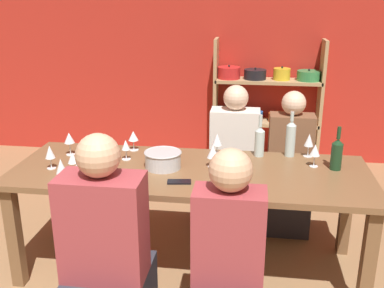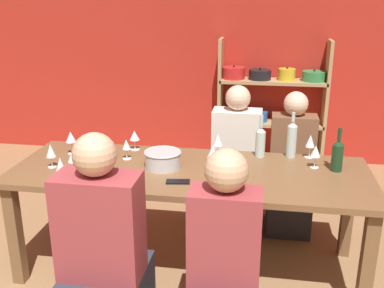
% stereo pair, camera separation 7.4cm
% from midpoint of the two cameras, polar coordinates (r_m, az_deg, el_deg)
% --- Properties ---
extents(wall_back_red, '(8.80, 0.06, 2.70)m').
position_cam_midpoint_polar(wall_back_red, '(5.28, 1.03, 12.62)').
color(wall_back_red, red).
rests_on(wall_back_red, ground_plane).
extents(shelf_unit, '(1.20, 0.30, 1.43)m').
position_cam_midpoint_polar(shelf_unit, '(5.19, 8.81, 3.82)').
color(shelf_unit, tan).
rests_on(shelf_unit, ground_plane).
extents(dining_table, '(2.42, 0.87, 0.77)m').
position_cam_midpoint_polar(dining_table, '(3.09, -0.94, -4.81)').
color(dining_table, brown).
rests_on(dining_table, ground_plane).
extents(mixing_bowl, '(0.26, 0.26, 0.12)m').
position_cam_midpoint_polar(mixing_bowl, '(3.07, -4.38, -1.92)').
color(mixing_bowl, '#B7BABC').
rests_on(mixing_bowl, dining_table).
extents(wine_bottle_green, '(0.07, 0.07, 0.33)m').
position_cam_midpoint_polar(wine_bottle_green, '(3.33, 11.79, 0.75)').
color(wine_bottle_green, '#B2C6C1').
rests_on(wine_bottle_green, dining_table).
extents(wine_bottle_dark, '(0.07, 0.07, 0.31)m').
position_cam_midpoint_polar(wine_bottle_dark, '(3.30, 7.94, 0.44)').
color(wine_bottle_dark, '#B2C6C1').
rests_on(wine_bottle_dark, dining_table).
extents(wine_bottle_amber, '(0.08, 0.08, 0.30)m').
position_cam_midpoint_polar(wine_bottle_amber, '(3.16, 17.27, -1.14)').
color(wine_bottle_amber, '#19381E').
rests_on(wine_bottle_amber, dining_table).
extents(wine_glass_empty_a, '(0.08, 0.08, 0.17)m').
position_cam_midpoint_polar(wine_glass_empty_a, '(2.89, -14.86, -2.76)').
color(wine_glass_empty_a, white).
rests_on(wine_glass_empty_a, dining_table).
extents(wine_glass_white_a, '(0.07, 0.07, 0.17)m').
position_cam_midpoint_polar(wine_glass_white_a, '(3.36, 14.03, 0.38)').
color(wine_glass_white_a, white).
rests_on(wine_glass_white_a, dining_table).
extents(wine_glass_empty_b, '(0.08, 0.08, 0.17)m').
position_cam_midpoint_polar(wine_glass_empty_b, '(3.42, -15.92, 0.68)').
color(wine_glass_empty_b, white).
rests_on(wine_glass_empty_b, dining_table).
extents(wine_glass_red_a, '(0.08, 0.08, 0.16)m').
position_cam_midpoint_polar(wine_glass_red_a, '(3.30, 2.57, 0.48)').
color(wine_glass_red_a, white).
rests_on(wine_glass_red_a, dining_table).
extents(wine_glass_white_b, '(0.07, 0.07, 0.16)m').
position_cam_midpoint_polar(wine_glass_white_b, '(3.03, -15.60, -1.82)').
color(wine_glass_white_b, white).
rests_on(wine_glass_white_b, dining_table).
extents(wine_glass_red_b, '(0.07, 0.07, 0.18)m').
position_cam_midpoint_polar(wine_glass_red_b, '(2.89, -17.00, -2.83)').
color(wine_glass_red_b, white).
rests_on(wine_glass_red_b, dining_table).
extents(wine_glass_empty_c, '(0.08, 0.08, 0.16)m').
position_cam_midpoint_polar(wine_glass_empty_c, '(3.06, 1.98, -1.01)').
color(wine_glass_empty_c, white).
rests_on(wine_glass_empty_c, dining_table).
extents(wine_glass_empty_d, '(0.06, 0.06, 0.15)m').
position_cam_midpoint_polar(wine_glass_empty_d, '(3.24, -9.06, -0.22)').
color(wine_glass_empty_d, white).
rests_on(wine_glass_empty_d, dining_table).
extents(wine_glass_empty_e, '(0.07, 0.07, 0.16)m').
position_cam_midpoint_polar(wine_glass_empty_e, '(3.17, 14.71, -0.82)').
color(wine_glass_empty_e, white).
rests_on(wine_glass_empty_e, dining_table).
extents(wine_glass_empty_f, '(0.07, 0.07, 0.17)m').
position_cam_midpoint_polar(wine_glass_empty_f, '(3.19, -18.24, -1.03)').
color(wine_glass_empty_f, white).
rests_on(wine_glass_empty_f, dining_table).
extents(wine_glass_red_c, '(0.08, 0.08, 0.15)m').
position_cam_midpoint_polar(wine_glass_red_c, '(3.42, -8.08, 0.93)').
color(wine_glass_red_c, white).
rests_on(wine_glass_red_c, dining_table).
extents(cell_phone, '(0.16, 0.09, 0.01)m').
position_cam_midpoint_polar(cell_phone, '(2.85, -2.39, -4.82)').
color(cell_phone, black).
rests_on(cell_phone, dining_table).
extents(person_near_a, '(0.45, 0.56, 1.24)m').
position_cam_midpoint_polar(person_near_a, '(2.62, -11.66, -15.49)').
color(person_near_a, '#2D2D38').
rests_on(person_near_a, ground_plane).
extents(person_far_a, '(0.40, 0.50, 1.21)m').
position_cam_midpoint_polar(person_far_a, '(3.86, 4.74, -3.75)').
color(person_far_a, '#2D2D38').
rests_on(person_far_a, ground_plane).
extents(person_near_b, '(0.38, 0.48, 1.18)m').
position_cam_midpoint_polar(person_near_b, '(2.56, 3.67, -16.39)').
color(person_near_b, '#2D2D38').
rests_on(person_near_b, ground_plane).
extents(person_far_b, '(0.36, 0.45, 1.18)m').
position_cam_midpoint_polar(person_far_b, '(3.82, 11.57, -4.36)').
color(person_far_b, '#2D2D38').
rests_on(person_far_b, ground_plane).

